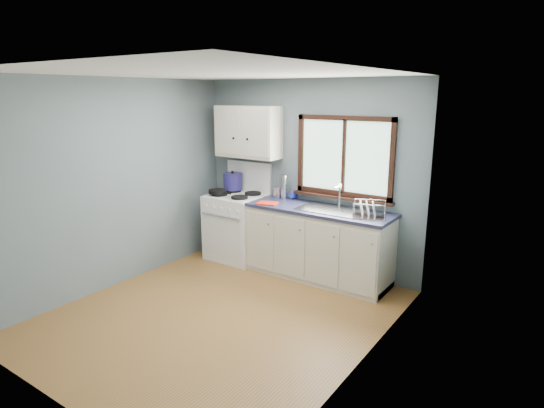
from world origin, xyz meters
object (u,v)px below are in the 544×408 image
Objects in this scene: base_cabinets at (318,247)px; utensil_crock at (278,192)px; gas_range at (237,225)px; stockpot at (233,181)px; skillet at (218,191)px; thermos at (284,187)px; sink at (332,215)px; dish_rack at (368,213)px.

utensil_crock is at bearing 165.05° from base_cabinets.
utensil_crock is at bearing 22.04° from gas_range.
gas_range is 4.13× the size of stockpot.
stockpot is at bearing -173.33° from utensil_crock.
base_cabinets is 4.83× the size of utensil_crock.
thermos reaches higher than skillet.
thermos is (-0.64, 0.17, 0.68)m from base_cabinets.
stockpot reaches higher than sink.
thermos is 0.74× the size of dish_rack.
base_cabinets is 1.61m from skillet.
sink is (0.18, -0.00, 0.45)m from base_cabinets.
thermos reaches higher than sink.
dish_rack is (2.16, 0.16, -0.01)m from skillet.
utensil_crock is 0.15m from thermos.
gas_range is 3.55× the size of utensil_crock.
base_cabinets is 0.98m from utensil_crock.
utensil_crock reaches higher than stockpot.
skillet is at bearing -151.55° from utensil_crock.
sink is at bearing -12.20° from utensil_crock.
dish_rack is at bearing -9.60° from utensil_crock.
dish_rack is at bearing -0.59° from gas_range.
base_cabinets is (1.31, 0.02, -0.08)m from gas_range.
gas_range is 3.05× the size of dish_rack.
thermos is (0.67, 0.19, 0.59)m from gas_range.
base_cabinets is 4.15× the size of dish_rack.
thermos reaches higher than base_cabinets.
thermos is at bearing 16.09° from gas_range.
stockpot is (-1.66, 0.12, 0.22)m from sink.
sink is 1.89× the size of dish_rack.
gas_range reaches higher than stockpot.
skillet is (-1.50, -0.20, 0.58)m from base_cabinets.
stockpot is (-1.48, 0.12, 0.67)m from base_cabinets.
gas_range is at bearing -157.96° from utensil_crock.
base_cabinets is at bearing -14.95° from utensil_crock.
base_cabinets is 2.20× the size of sink.
stockpot is at bearing 142.46° from gas_range.
sink is at bearing -12.00° from thermos.
gas_range is 2.03m from dish_rack.
dish_rack is (1.31, -0.21, -0.11)m from thermos.
skillet reaches higher than base_cabinets.
stockpot is at bearing 91.25° from skillet.
utensil_crock is (-0.76, 0.20, 0.59)m from base_cabinets.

